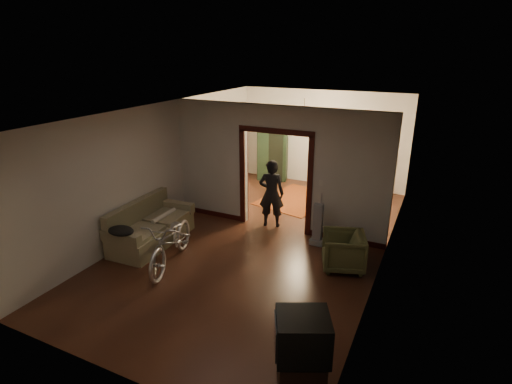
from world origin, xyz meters
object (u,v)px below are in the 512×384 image
Objects in this scene: person at (271,194)px; locker at (273,151)px; desk at (353,181)px; sofa at (151,223)px; armchair at (343,251)px; bicycle at (171,241)px.

locker is at bearing -82.95° from person.
person reaches higher than desk.
sofa is at bearing -135.82° from desk.
person is (-1.98, 1.17, 0.44)m from armchair.
armchair is 4.33m from desk.
person is 1.69× the size of desk.
sofa is 2.07× the size of desk.
person is (1.93, 1.89, 0.34)m from sofa.
locker reaches higher than armchair.
person is 3.36m from desk.
bicycle is 2.41× the size of armchair.
bicycle reaches higher than sofa.
bicycle is 1.99× the size of desk.
bicycle is at bearing -85.52° from armchair.
sofa is at bearing -109.50° from locker.
bicycle is at bearing -33.04° from sofa.
person is 0.88× the size of locker.
armchair is at bearing 133.83° from person.
bicycle is at bearing -125.43° from desk.
desk is (-0.76, 4.26, -0.00)m from armchair.
sofa is at bearing 28.85° from person.
bicycle reaches higher than desk.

